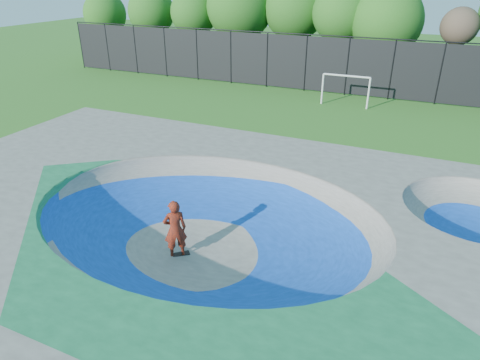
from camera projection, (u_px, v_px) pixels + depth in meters
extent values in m
plane|color=#2A621B|center=(208.00, 250.00, 13.52)|extent=(120.00, 120.00, 0.00)
cube|color=gray|center=(207.00, 230.00, 13.19)|extent=(22.00, 14.00, 1.50)
imported|color=red|center=(175.00, 229.00, 12.84)|extent=(0.84, 0.81, 1.93)
cube|color=black|center=(177.00, 255.00, 13.25)|extent=(0.72, 0.69, 0.05)
cylinder|color=silver|center=(322.00, 89.00, 28.27)|extent=(0.12, 0.12, 1.99)
cylinder|color=silver|center=(368.00, 94.00, 27.18)|extent=(0.12, 0.12, 1.99)
cylinder|color=silver|center=(347.00, 76.00, 27.29)|extent=(2.98, 0.12, 0.12)
cylinder|color=black|center=(81.00, 45.00, 38.69)|extent=(0.09, 0.09, 4.00)
cylinder|color=black|center=(108.00, 48.00, 37.59)|extent=(0.09, 0.09, 4.00)
cylinder|color=black|center=(136.00, 50.00, 36.49)|extent=(0.09, 0.09, 4.00)
cylinder|color=black|center=(165.00, 52.00, 35.39)|extent=(0.09, 0.09, 4.00)
cylinder|color=black|center=(197.00, 55.00, 34.30)|extent=(0.09, 0.09, 4.00)
cylinder|color=black|center=(231.00, 57.00, 33.20)|extent=(0.09, 0.09, 4.00)
cylinder|color=black|center=(267.00, 60.00, 32.10)|extent=(0.09, 0.09, 4.00)
cylinder|color=black|center=(306.00, 63.00, 31.01)|extent=(0.09, 0.09, 4.00)
cylinder|color=black|center=(347.00, 67.00, 29.91)|extent=(0.09, 0.09, 4.00)
cylinder|color=black|center=(392.00, 70.00, 28.81)|extent=(0.09, 0.09, 4.00)
cylinder|color=black|center=(440.00, 74.00, 27.71)|extent=(0.09, 0.09, 4.00)
cube|color=black|center=(347.00, 67.00, 29.91)|extent=(48.00, 0.03, 3.80)
cylinder|color=black|center=(350.00, 37.00, 29.04)|extent=(48.00, 0.08, 0.08)
cylinder|color=#453522|center=(109.00, 45.00, 42.88)|extent=(0.44, 0.44, 2.80)
sphere|color=#205917|center=(105.00, 14.00, 41.60)|extent=(4.08, 4.08, 4.08)
cylinder|color=#453522|center=(154.00, 47.00, 41.13)|extent=(0.44, 0.44, 3.07)
sphere|color=#205917|center=(151.00, 12.00, 39.75)|extent=(4.29, 4.29, 4.29)
cylinder|color=#453522|center=(195.00, 49.00, 39.39)|extent=(0.44, 0.44, 3.18)
sphere|color=#205917|center=(194.00, 13.00, 38.01)|extent=(4.15, 4.15, 4.15)
cylinder|color=#453522|center=(240.00, 51.00, 38.23)|extent=(0.44, 0.44, 3.21)
sphere|color=#205917|center=(240.00, 6.00, 36.59)|extent=(5.75, 5.75, 5.75)
cylinder|color=#453522|center=(293.00, 52.00, 37.24)|extent=(0.44, 0.44, 3.34)
sphere|color=#205917|center=(295.00, 7.00, 35.64)|extent=(5.33, 5.33, 5.33)
cylinder|color=#453522|center=(337.00, 58.00, 34.57)|extent=(0.44, 0.44, 3.43)
sphere|color=#205917|center=(342.00, 13.00, 33.08)|extent=(4.56, 4.56, 4.56)
cylinder|color=#453522|center=(380.00, 67.00, 33.09)|extent=(0.44, 0.44, 2.74)
sphere|color=#205917|center=(387.00, 21.00, 31.64)|extent=(5.23, 5.23, 5.23)
cylinder|color=#453522|center=(451.00, 67.00, 31.19)|extent=(0.44, 0.44, 3.45)
sphere|color=brown|center=(460.00, 26.00, 29.96)|extent=(2.60, 2.60, 2.60)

